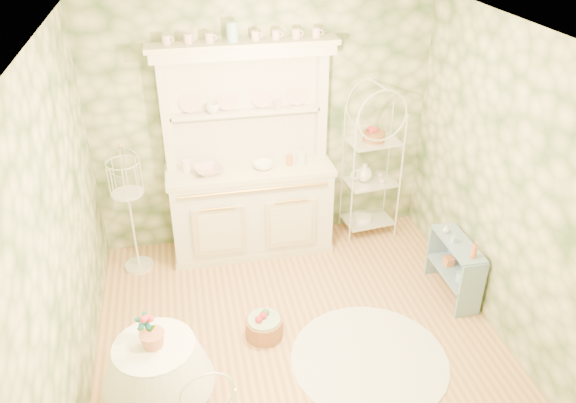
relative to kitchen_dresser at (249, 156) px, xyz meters
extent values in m
plane|color=tan|center=(0.20, -1.52, -1.15)|extent=(3.60, 3.60, 0.00)
plane|color=white|center=(0.20, -1.52, 1.56)|extent=(3.60, 3.60, 0.00)
plane|color=beige|center=(-1.60, -1.52, 0.21)|extent=(3.60, 3.60, 0.00)
plane|color=beige|center=(2.00, -1.52, 0.21)|extent=(3.60, 3.60, 0.00)
plane|color=beige|center=(0.20, 0.28, 0.21)|extent=(3.60, 3.60, 0.00)
plane|color=beige|center=(0.20, -3.32, 0.21)|extent=(3.60, 3.60, 0.00)
cube|color=white|center=(0.00, 0.00, 0.00)|extent=(1.87, 0.61, 2.29)
cube|color=white|center=(1.38, 0.08, -0.26)|extent=(0.59, 0.45, 1.77)
cube|color=#7593AB|center=(1.83, -1.21, -0.85)|extent=(0.29, 0.71, 0.60)
cylinder|color=white|center=(-1.02, -2.12, -0.81)|extent=(0.64, 0.64, 0.67)
cube|color=white|center=(-1.25, -0.13, -0.39)|extent=(0.39, 0.39, 1.50)
cylinder|color=#9D633C|center=(-0.11, -1.43, -1.03)|extent=(0.47, 0.47, 0.24)
cylinder|color=white|center=(0.74, -1.91, -1.14)|extent=(1.38, 1.38, 0.01)
imported|color=white|center=(-0.43, -0.04, -0.13)|extent=(0.34, 0.34, 0.07)
imported|color=white|center=(0.14, -0.04, -0.13)|extent=(0.23, 0.23, 0.07)
imported|color=white|center=(-0.33, 0.16, 0.47)|extent=(0.16, 0.16, 0.10)
imported|color=white|center=(0.34, 0.16, 0.47)|extent=(0.13, 0.13, 0.09)
imported|color=#3F7238|center=(-1.05, -2.09, -0.30)|extent=(0.15, 0.11, 0.27)
imported|color=#CC6935|center=(1.85, -1.46, -0.46)|extent=(0.08, 0.08, 0.17)
imported|color=#8CC2D4|center=(1.78, -1.20, -0.49)|extent=(0.05, 0.05, 0.10)
imported|color=silver|center=(1.78, -1.02, -0.50)|extent=(0.08, 0.08, 0.08)
camera|label=1|loc=(-0.67, -5.24, 2.48)|focal=35.00mm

